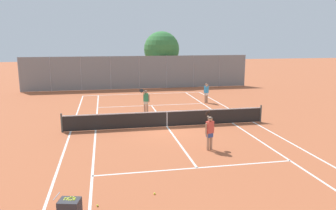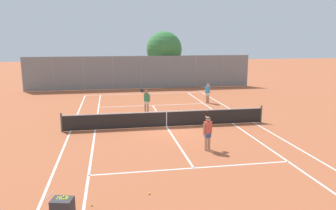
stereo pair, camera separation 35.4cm
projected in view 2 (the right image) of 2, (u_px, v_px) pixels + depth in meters
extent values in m
plane|color=#B25B38|center=(167.00, 127.00, 19.35)|extent=(120.00, 120.00, 0.00)
cube|color=silver|center=(145.00, 94.00, 30.83)|extent=(11.00, 0.10, 0.01)
cube|color=silver|center=(70.00, 131.00, 18.41)|extent=(0.10, 23.80, 0.01)
cube|color=silver|center=(254.00, 123.00, 20.29)|extent=(0.10, 23.80, 0.01)
cube|color=silver|center=(95.00, 130.00, 18.64)|extent=(0.10, 23.80, 0.01)
cube|color=silver|center=(233.00, 124.00, 20.06)|extent=(0.10, 23.80, 0.01)
cube|color=silver|center=(194.00, 168.00, 13.17)|extent=(8.26, 0.10, 0.01)
cube|color=silver|center=(153.00, 105.00, 25.52)|extent=(8.26, 0.10, 0.01)
cube|color=silver|center=(167.00, 127.00, 19.35)|extent=(0.10, 12.80, 0.01)
cylinder|color=#474C47|center=(61.00, 122.00, 18.22)|extent=(0.10, 0.10, 1.07)
cylinder|color=#474C47|center=(261.00, 114.00, 20.26)|extent=(0.10, 0.10, 1.07)
cube|color=black|center=(167.00, 119.00, 19.26)|extent=(11.90, 0.02, 0.89)
cube|color=white|center=(167.00, 112.00, 19.17)|extent=(11.90, 0.03, 0.06)
cube|color=white|center=(167.00, 119.00, 19.26)|extent=(0.05, 0.03, 0.89)
cube|color=#2D2D33|center=(63.00, 210.00, 8.94)|extent=(0.65, 0.56, 0.64)
cylinder|color=#B7B7BC|center=(50.00, 195.00, 8.88)|extent=(0.13, 0.43, 0.02)
sphere|color=#D1DB33|center=(59.00, 197.00, 9.02)|extent=(0.07, 0.07, 0.07)
sphere|color=#D1DB33|center=(61.00, 198.00, 9.01)|extent=(0.07, 0.07, 0.07)
sphere|color=#D1DB33|center=(64.00, 197.00, 9.00)|extent=(0.07, 0.07, 0.07)
sphere|color=#D1DB33|center=(66.00, 197.00, 9.00)|extent=(0.07, 0.07, 0.07)
sphere|color=#D1DB33|center=(68.00, 198.00, 8.99)|extent=(0.07, 0.07, 0.07)
sphere|color=#D1DB33|center=(58.00, 198.00, 8.96)|extent=(0.07, 0.07, 0.07)
sphere|color=#D1DB33|center=(61.00, 198.00, 8.94)|extent=(0.07, 0.07, 0.07)
sphere|color=#D1DB33|center=(63.00, 199.00, 8.94)|extent=(0.07, 0.07, 0.07)
sphere|color=#D1DB33|center=(66.00, 199.00, 8.94)|extent=(0.07, 0.07, 0.07)
sphere|color=#D1DB33|center=(67.00, 198.00, 8.93)|extent=(0.07, 0.07, 0.07)
sphere|color=#D1DB33|center=(57.00, 199.00, 8.89)|extent=(0.07, 0.07, 0.07)
sphere|color=#D1DB33|center=(60.00, 200.00, 8.88)|extent=(0.07, 0.07, 0.07)
sphere|color=#D1DB33|center=(62.00, 200.00, 8.87)|extent=(0.07, 0.07, 0.07)
sphere|color=#D1DB33|center=(64.00, 200.00, 8.86)|extent=(0.07, 0.07, 0.07)
sphere|color=#D1DB33|center=(67.00, 199.00, 8.87)|extent=(0.07, 0.07, 0.07)
cylinder|color=tan|center=(206.00, 142.00, 15.19)|extent=(0.13, 0.13, 0.82)
cylinder|color=tan|center=(209.00, 141.00, 15.28)|extent=(0.13, 0.13, 0.82)
cube|color=#334C8C|center=(208.00, 135.00, 15.17)|extent=(0.33, 0.27, 0.24)
cube|color=#D84C3F|center=(208.00, 127.00, 15.10)|extent=(0.39, 0.31, 0.56)
sphere|color=tan|center=(208.00, 119.00, 15.02)|extent=(0.22, 0.22, 0.22)
cylinder|color=black|center=(208.00, 118.00, 15.01)|extent=(0.23, 0.23, 0.02)
cylinder|color=tan|center=(204.00, 129.00, 15.00)|extent=(0.08, 0.08, 0.52)
cylinder|color=tan|center=(208.00, 120.00, 15.22)|extent=(0.23, 0.45, 0.35)
cylinder|color=black|center=(207.00, 115.00, 15.48)|extent=(0.12, 0.25, 0.22)
cylinder|color=black|center=(206.00, 113.00, 15.56)|extent=(0.33, 0.28, 0.23)
cylinder|color=tan|center=(148.00, 107.00, 22.93)|extent=(0.13, 0.13, 0.82)
cylinder|color=tan|center=(145.00, 107.00, 22.93)|extent=(0.13, 0.13, 0.82)
cube|color=beige|center=(146.00, 102.00, 22.86)|extent=(0.31, 0.23, 0.24)
cube|color=#338C59|center=(146.00, 97.00, 22.79)|extent=(0.37, 0.26, 0.56)
sphere|color=tan|center=(146.00, 92.00, 22.71)|extent=(0.22, 0.22, 0.22)
cylinder|color=black|center=(146.00, 91.00, 22.70)|extent=(0.23, 0.23, 0.02)
cylinder|color=tan|center=(150.00, 98.00, 22.80)|extent=(0.08, 0.08, 0.52)
cylinder|color=tan|center=(144.00, 94.00, 22.60)|extent=(0.16, 0.46, 0.35)
cylinder|color=black|center=(142.00, 92.00, 22.31)|extent=(0.08, 0.25, 0.22)
cylinder|color=black|center=(142.00, 91.00, 22.17)|extent=(0.31, 0.24, 0.23)
cylinder|color=tan|center=(208.00, 98.00, 26.47)|extent=(0.13, 0.13, 0.82)
cylinder|color=tan|center=(207.00, 98.00, 26.37)|extent=(0.13, 0.13, 0.82)
cube|color=white|center=(208.00, 94.00, 26.35)|extent=(0.33, 0.29, 0.24)
cube|color=#3399D8|center=(208.00, 89.00, 26.28)|extent=(0.39, 0.33, 0.56)
sphere|color=tan|center=(208.00, 85.00, 26.20)|extent=(0.22, 0.22, 0.22)
cylinder|color=black|center=(208.00, 84.00, 26.19)|extent=(0.23, 0.23, 0.02)
cylinder|color=tan|center=(210.00, 90.00, 26.42)|extent=(0.08, 0.08, 0.52)
cylinder|color=tan|center=(208.00, 86.00, 26.04)|extent=(0.27, 0.44, 0.35)
sphere|color=#D1DB33|center=(149.00, 193.00, 10.95)|extent=(0.07, 0.07, 0.07)
sphere|color=#D1DB33|center=(92.00, 205.00, 10.20)|extent=(0.07, 0.07, 0.07)
cylinder|color=gray|center=(22.00, 75.00, 31.68)|extent=(0.08, 0.08, 3.39)
cylinder|color=gray|center=(53.00, 74.00, 32.17)|extent=(0.08, 0.08, 3.39)
cylinder|color=gray|center=(84.00, 73.00, 32.67)|extent=(0.08, 0.08, 3.39)
cylinder|color=gray|center=(113.00, 73.00, 33.17)|extent=(0.08, 0.08, 3.39)
cylinder|color=gray|center=(141.00, 72.00, 33.66)|extent=(0.08, 0.08, 3.39)
cylinder|color=gray|center=(169.00, 72.00, 34.16)|extent=(0.08, 0.08, 3.39)
cylinder|color=gray|center=(196.00, 71.00, 34.66)|extent=(0.08, 0.08, 3.39)
cylinder|color=gray|center=(222.00, 71.00, 35.15)|extent=(0.08, 0.08, 3.39)
cylinder|color=gray|center=(247.00, 70.00, 35.65)|extent=(0.08, 0.08, 3.39)
cube|color=slate|center=(141.00, 72.00, 33.66)|extent=(23.17, 0.02, 3.35)
cylinder|color=brown|center=(164.00, 73.00, 36.54)|extent=(0.29, 0.29, 2.60)
sphere|color=#387A3D|center=(164.00, 49.00, 36.01)|extent=(3.89, 3.89, 3.89)
sphere|color=#387A3D|center=(159.00, 54.00, 36.33)|extent=(2.27, 2.27, 2.27)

